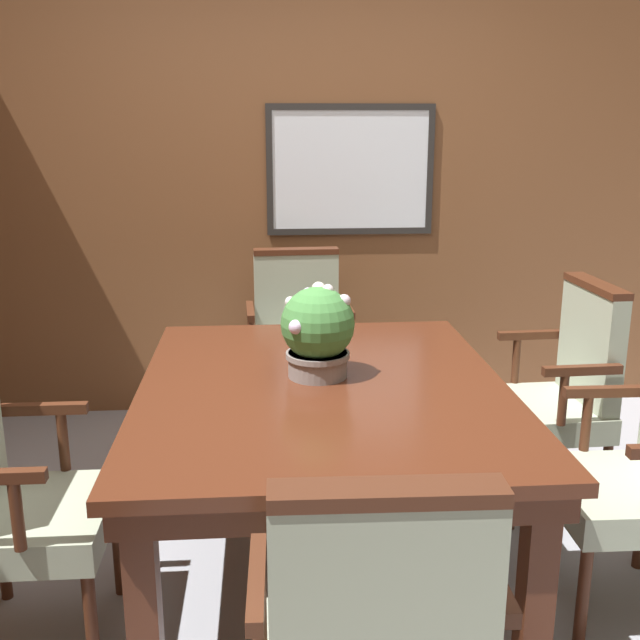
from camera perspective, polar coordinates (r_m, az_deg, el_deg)
ground_plane at (r=2.90m, az=0.26°, el=-19.74°), size 14.00×14.00×0.00m
wall_back at (r=4.26m, az=-1.74°, el=9.18°), size 7.20×0.08×2.45m
dining_table at (r=2.77m, az=0.24°, el=-6.58°), size 1.33×1.67×0.72m
chair_head_far at (r=3.97m, az=-1.65°, el=-1.32°), size 0.56×0.48×1.00m
chair_left_near at (r=2.59m, az=-22.71°, el=-11.66°), size 0.47×0.54×1.00m
chair_right_far at (r=3.41m, az=17.93°, el=-4.82°), size 0.48×0.56×1.00m
potted_plant at (r=2.77m, az=-0.15°, el=-0.87°), size 0.28×0.28×0.35m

